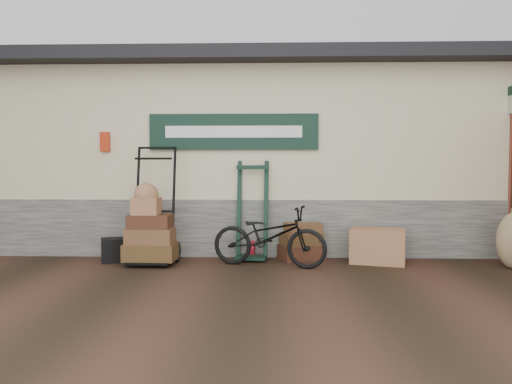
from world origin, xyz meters
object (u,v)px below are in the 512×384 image
black_trunk (114,250)px  wicker_hamper (378,246)px  bicycle (269,233)px  suitcase_stack (301,241)px  green_barrow (252,210)px  porter_trolley (154,203)px

black_trunk → wicker_hamper: bearing=0.6°
wicker_hamper → bicycle: bearing=-168.8°
suitcase_stack → wicker_hamper: size_ratio=0.83×
black_trunk → green_barrow: bearing=8.1°
porter_trolley → wicker_hamper: (3.29, 0.09, -0.62)m
wicker_hamper → bicycle: size_ratio=0.47×
porter_trolley → green_barrow: (1.43, 0.34, -0.13)m
suitcase_stack → black_trunk: (-2.80, -0.29, -0.11)m
wicker_hamper → black_trunk: 3.91m
black_trunk → bicycle: 2.35m
porter_trolley → green_barrow: 1.48m
wicker_hamper → black_trunk: bearing=-179.4°
porter_trolley → wicker_hamper: size_ratio=2.26×
suitcase_stack → bicycle: bicycle is taller
wicker_hamper → porter_trolley: bearing=-178.4°
suitcase_stack → black_trunk: size_ratio=1.82×
green_barrow → suitcase_stack: size_ratio=2.33×
porter_trolley → green_barrow: porter_trolley is taller
porter_trolley → suitcase_stack: bearing=10.6°
porter_trolley → suitcase_stack: 2.29m
porter_trolley → bicycle: bearing=-5.8°
green_barrow → black_trunk: 2.15m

